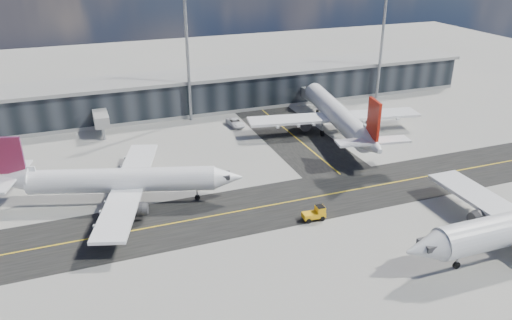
% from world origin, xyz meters
% --- Properties ---
extents(ground, '(300.00, 300.00, 0.00)m').
position_xyz_m(ground, '(0.00, 0.00, 0.00)').
color(ground, gray).
rests_on(ground, ground).
extents(taxiway_lanes, '(180.00, 63.00, 0.03)m').
position_xyz_m(taxiway_lanes, '(3.91, 10.74, 0.01)').
color(taxiway_lanes, black).
rests_on(taxiway_lanes, ground).
extents(terminal_concourse, '(152.00, 19.80, 8.80)m').
position_xyz_m(terminal_concourse, '(0.04, 54.93, 4.09)').
color(terminal_concourse, black).
rests_on(terminal_concourse, ground).
extents(floodlight_masts, '(102.50, 0.70, 28.90)m').
position_xyz_m(floodlight_masts, '(0.00, 48.00, 15.61)').
color(floodlight_masts, gray).
rests_on(floodlight_masts, ground).
extents(airliner_af, '(38.00, 32.76, 11.48)m').
position_xyz_m(airliner_af, '(-19.86, 13.40, 3.79)').
color(airliner_af, white).
rests_on(airliner_af, ground).
extents(airliner_redtail, '(37.86, 44.19, 13.11)m').
position_xyz_m(airliner_redtail, '(27.02, 27.97, 4.33)').
color(airliner_redtail, white).
rests_on(airliner_redtail, ground).
extents(baggage_tug, '(3.46, 1.89, 2.11)m').
position_xyz_m(baggage_tug, '(6.81, -2.35, 1.06)').
color(baggage_tug, '#FFB20D').
rests_on(baggage_tug, ground).
extents(service_van, '(3.20, 6.20, 1.67)m').
position_xyz_m(service_van, '(8.32, 40.33, 0.84)').
color(service_van, white).
rests_on(service_van, ground).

